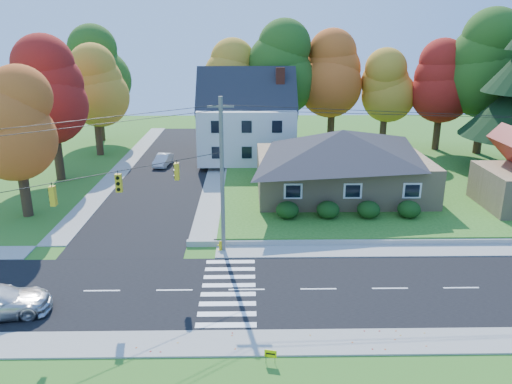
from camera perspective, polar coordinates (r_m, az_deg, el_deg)
The scene contains 23 objects.
ground at distance 28.19m, azimuth -1.09°, elevation -11.12°, with size 120.00×120.00×0.00m, color #3D7923.
road_main at distance 28.18m, azimuth -1.09°, elevation -11.10°, with size 90.00×8.00×0.02m, color black.
road_cross at distance 53.08m, azimuth -9.73°, elevation 2.75°, with size 8.00×44.00×0.02m, color black.
sidewalk_north at distance 32.63m, azimuth -1.07°, elevation -6.79°, with size 90.00×2.00×0.08m, color #9C9A90.
sidewalk_south at distance 23.92m, azimuth -1.10°, elevation -16.87°, with size 90.00×2.00×0.08m, color #9C9A90.
lawn at distance 49.29m, azimuth 14.24°, elevation 1.56°, with size 30.00×30.00×0.50m, color #3D7923.
ranch_house at distance 42.69m, azimuth 9.74°, elevation 3.55°, with size 14.60×10.60×5.40m.
colonial_house at distance 53.42m, azimuth -1.03°, elevation 8.13°, with size 10.40×8.40×9.60m.
hedge_row at distance 37.39m, azimuth 10.50°, elevation -1.99°, with size 10.70×1.70×1.27m.
traffic_infrastructure at distance 27.36m, azimuth -1.46°, elevation -0.26°, with size 38.10×10.66×10.00m.
tree_lot_0 at distance 58.92m, azimuth -3.08°, elevation 12.68°, with size 6.72×6.72×12.51m.
tree_lot_1 at distance 57.91m, azimuth 2.98°, elevation 13.89°, with size 7.84×7.84×14.60m.
tree_lot_2 at distance 59.65m, azimuth 8.82°, elevation 13.19°, with size 7.28×7.28×13.56m.
tree_lot_3 at distance 60.09m, azimuth 14.69°, elevation 11.61°, with size 6.16×6.16×11.47m.
tree_lot_4 at distance 60.96m, azimuth 20.54°, elevation 11.78°, with size 6.72×6.72×12.51m.
tree_lot_5 at distance 60.56m, azimuth 25.05°, elevation 13.08°, with size 8.40×8.40×15.64m.
tree_west_0 at distance 40.96m, azimuth -25.84°, elevation 6.98°, with size 6.16×6.16×11.47m.
tree_west_1 at distance 50.30m, azimuth -22.46°, elevation 10.65°, with size 7.28×7.28×13.56m.
tree_west_2 at distance 59.46m, azimuth -18.05°, elevation 11.41°, with size 6.72×6.72×12.51m.
tree_west_3 at distance 67.56m, azimuth -17.88°, elevation 13.23°, with size 7.84×7.84×14.60m.
white_car at distance 53.86m, azimuth -10.59°, elevation 3.61°, with size 1.31×3.76×1.24m, color silver.
fire_hydrant at distance 32.74m, azimuth -4.08°, elevation -6.18°, with size 0.40×0.31×0.70m.
yard_sign at distance 22.52m, azimuth 1.67°, elevation -18.02°, with size 0.53×0.15×0.66m.
Camera 1 is at (0.11, -24.64, 13.69)m, focal length 35.00 mm.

